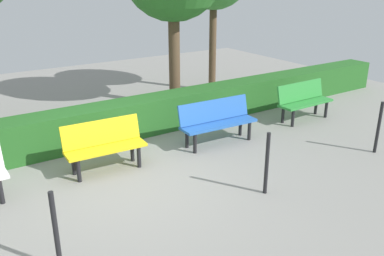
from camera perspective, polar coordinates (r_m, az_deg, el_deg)
ground_plane at (r=6.84m, az=-8.74°, el=-7.25°), size 18.89×18.89×0.00m
bench_green at (r=9.77m, az=15.32°, el=3.87°), size 1.43×0.48×0.86m
bench_blue at (r=8.08m, az=3.52°, el=1.16°), size 1.61×0.54×0.86m
bench_yellow at (r=7.10m, az=-12.16°, el=-2.15°), size 1.38×0.53×0.86m
hedge_row at (r=8.63m, az=-7.73°, el=1.53°), size 14.89×0.65×0.75m
railing_post_near at (r=8.36m, az=24.59°, el=0.05°), size 0.06×0.06×1.00m
railing_post_mid at (r=6.28m, az=10.40°, el=-4.91°), size 0.06×0.06×1.00m
railing_post_far at (r=4.90m, az=-18.48°, el=-13.55°), size 0.06×0.06×1.00m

